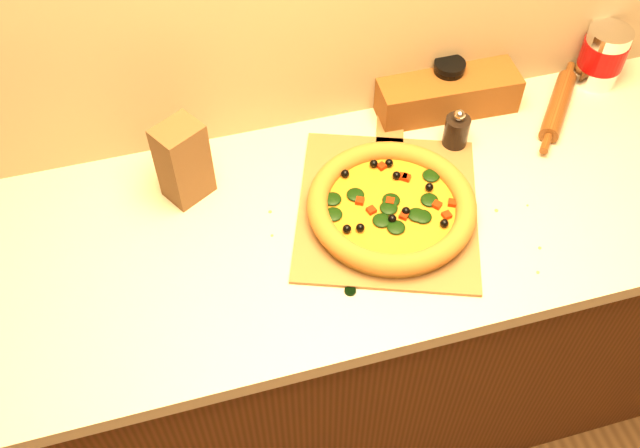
{
  "coord_description": "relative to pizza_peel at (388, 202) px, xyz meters",
  "views": [
    {
      "loc": [
        -0.35,
        0.47,
        2.12
      ],
      "look_at": [
        -0.1,
        1.38,
        0.96
      ],
      "focal_mm": 40.0,
      "sensor_mm": 36.0,
      "label": 1
    }
  ],
  "objects": [
    {
      "name": "bread_bag",
      "position": [
        0.24,
        0.26,
        0.04
      ],
      "size": [
        0.35,
        0.13,
        0.1
      ],
      "primitive_type": "cube",
      "rotation": [
        0.0,
        0.0,
        -0.04
      ],
      "color": "brown",
      "rests_on": "countertop"
    },
    {
      "name": "cabinet",
      "position": [
        -0.08,
        -0.01,
        -0.47
      ],
      "size": [
        2.8,
        0.65,
        0.86
      ],
      "primitive_type": "cube",
      "color": "#45270E",
      "rests_on": "ground"
    },
    {
      "name": "dark_jar",
      "position": [
        0.25,
        0.29,
        0.06
      ],
      "size": [
        0.08,
        0.08,
        0.12
      ],
      "color": "black",
      "rests_on": "countertop"
    },
    {
      "name": "paper_bag",
      "position": [
        -0.43,
        0.15,
        0.09
      ],
      "size": [
        0.13,
        0.12,
        0.2
      ],
      "primitive_type": "cube",
      "rotation": [
        0.0,
        0.0,
        0.53
      ],
      "color": "brown",
      "rests_on": "countertop"
    },
    {
      "name": "rolling_pin",
      "position": [
        0.51,
        0.17,
        0.02
      ],
      "size": [
        0.23,
        0.28,
        0.05
      ],
      "rotation": [
        0.0,
        0.0,
        0.9
      ],
      "color": "#572C0F",
      "rests_on": "countertop"
    },
    {
      "name": "pizza",
      "position": [
        -0.01,
        -0.04,
        0.03
      ],
      "size": [
        0.37,
        0.37,
        0.05
      ],
      "color": "gold",
      "rests_on": "pizza_peel"
    },
    {
      "name": "coffee_canister",
      "position": [
        0.66,
        0.26,
        0.08
      ],
      "size": [
        0.11,
        0.11,
        0.15
      ],
      "color": "silver",
      "rests_on": "countertop"
    },
    {
      "name": "countertop",
      "position": [
        -0.08,
        -0.01,
        -0.02
      ],
      "size": [
        2.84,
        0.68,
        0.04
      ],
      "primitive_type": "cube",
      "color": "beige",
      "rests_on": "cabinet"
    },
    {
      "name": "pizza_peel",
      "position": [
        0.0,
        0.0,
        0.0
      ],
      "size": [
        0.52,
        0.64,
        0.01
      ],
      "rotation": [
        0.0,
        0.0,
        -0.36
      ],
      "color": "brown",
      "rests_on": "countertop"
    },
    {
      "name": "bottle_cap",
      "position": [
        -0.15,
        -0.21,
        -0.0
      ],
      "size": [
        0.03,
        0.03,
        0.01
      ],
      "primitive_type": "cylinder",
      "rotation": [
        0.0,
        0.0,
        0.43
      ],
      "color": "black",
      "rests_on": "countertop"
    },
    {
      "name": "pepper_grinder",
      "position": [
        0.21,
        0.13,
        0.04
      ],
      "size": [
        0.06,
        0.06,
        0.11
      ],
      "color": "black",
      "rests_on": "countertop"
    }
  ]
}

